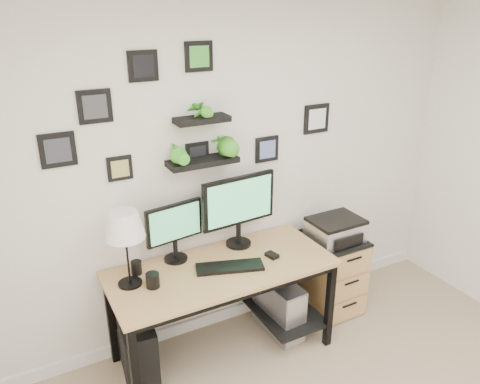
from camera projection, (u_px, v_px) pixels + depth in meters
room at (236, 310)px, 3.98m from camera, size 4.00×4.00×4.00m
desk at (225, 278)px, 3.39m from camera, size 1.60×0.70×0.75m
monitor_left at (175, 228)px, 3.29m from camera, size 0.43×0.19×0.44m
monitor_right at (239, 205)px, 3.47m from camera, size 0.60×0.21×0.56m
keyboard at (230, 267)px, 3.27m from camera, size 0.50×0.29×0.02m
mouse at (272, 255)px, 3.42m from camera, size 0.08×0.11×0.03m
table_lamp at (124, 227)px, 2.94m from camera, size 0.26×0.26×0.53m
mug at (153, 280)px, 3.04m from camera, size 0.09×0.09×0.10m
pen_cup at (136, 268)px, 3.20m from camera, size 0.07×0.07×0.10m
pc_tower_black at (137, 348)px, 3.27m from camera, size 0.27×0.50×0.48m
pc_tower_grey at (279, 307)px, 3.72m from camera, size 0.23×0.47×0.46m
file_cabinet at (331, 272)px, 4.00m from camera, size 0.43×0.53×0.67m
printer at (336, 230)px, 3.80m from camera, size 0.42×0.34×0.19m
wall_decor at (200, 131)px, 3.19m from camera, size 2.17×0.18×0.91m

